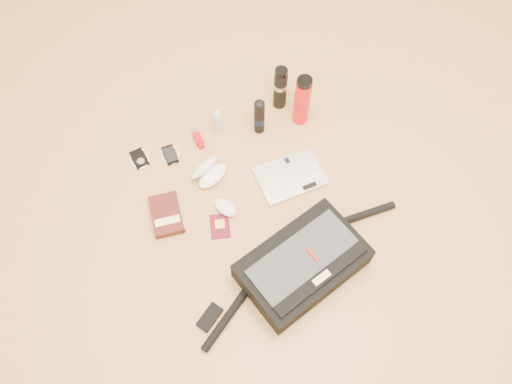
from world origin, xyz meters
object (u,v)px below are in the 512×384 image
(laptop, at_px, (291,176))
(thermos_red, at_px, (302,101))
(messenger_bag, at_px, (302,264))
(book, at_px, (167,215))
(thermos_black, at_px, (280,88))

(laptop, height_order, thermos_red, thermos_red)
(messenger_bag, relative_size, laptop, 3.34)
(book, xyz_separation_m, thermos_black, (0.68, 0.34, 0.10))
(laptop, distance_m, book, 0.55)
(laptop, relative_size, thermos_black, 1.21)
(laptop, xyz_separation_m, book, (-0.55, 0.04, 0.01))
(book, relative_size, thermos_black, 0.87)
(thermos_red, bearing_deg, messenger_bag, -116.23)
(messenger_bag, bearing_deg, thermos_black, 57.08)
(book, distance_m, thermos_red, 0.77)
(messenger_bag, xyz_separation_m, thermos_black, (0.27, 0.77, 0.06))
(laptop, height_order, thermos_black, thermos_black)
(book, height_order, thermos_red, thermos_red)
(laptop, xyz_separation_m, thermos_black, (0.13, 0.38, 0.11))
(laptop, bearing_deg, book, 176.42)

